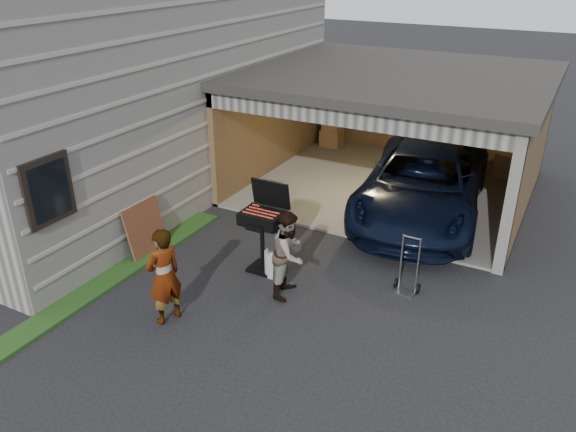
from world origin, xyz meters
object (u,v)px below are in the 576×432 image
at_px(bbq_grill, 263,220).
at_px(propane_tank, 273,263).
at_px(hand_truck, 407,282).
at_px(minivan, 423,186).
at_px(woman, 164,276).
at_px(man, 289,254).
at_px(plywood_panel, 145,229).

height_order(bbq_grill, propane_tank, bbq_grill).
bearing_deg(hand_truck, minivan, 103.24).
distance_m(minivan, woman, 6.22).
bearing_deg(propane_tank, hand_truck, 14.65).
distance_m(minivan, bbq_grill, 4.07).
bearing_deg(man, propane_tank, 47.80).
height_order(woman, man, woman).
bearing_deg(propane_tank, plywood_panel, -170.44).
bearing_deg(minivan, propane_tank, -121.58).
relative_size(woman, propane_tank, 3.35).
relative_size(minivan, propane_tank, 10.98).
bearing_deg(minivan, plywood_panel, -143.26).
bearing_deg(woman, hand_truck, 146.67).
xyz_separation_m(man, propane_tank, (-0.53, 0.39, -0.53)).
distance_m(woman, plywood_panel, 2.40).
xyz_separation_m(propane_tank, plywood_panel, (-2.61, -0.44, 0.28)).
xyz_separation_m(bbq_grill, propane_tank, (0.28, -0.12, -0.76)).
height_order(man, plywood_panel, man).
height_order(propane_tank, plywood_panel, plywood_panel).
xyz_separation_m(minivan, bbq_grill, (-1.94, -3.57, 0.25)).
xyz_separation_m(minivan, man, (-1.14, -4.08, 0.03)).
height_order(minivan, plywood_panel, minivan).
bearing_deg(minivan, hand_truck, -85.33).
height_order(minivan, man, man).
height_order(woman, plywood_panel, woman).
bearing_deg(man, hand_truck, -67.22).
bearing_deg(minivan, bbq_grill, -125.83).
relative_size(propane_tank, hand_truck, 0.46).
relative_size(bbq_grill, hand_truck, 1.56).
xyz_separation_m(plywood_panel, hand_truck, (4.93, 1.05, -0.32)).
relative_size(man, plywood_panel, 1.47).
bearing_deg(woman, plywood_panel, -114.31).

